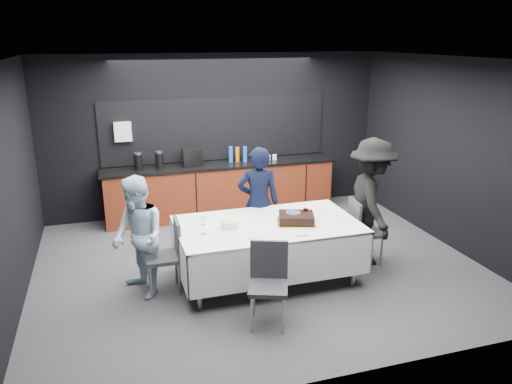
% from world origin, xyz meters
% --- Properties ---
extents(ground, '(6.00, 6.00, 0.00)m').
position_xyz_m(ground, '(0.00, 0.00, 0.00)').
color(ground, '#424247').
rests_on(ground, ground).
extents(room_shell, '(6.04, 5.04, 2.82)m').
position_xyz_m(room_shell, '(0.00, 0.00, 1.86)').
color(room_shell, white).
rests_on(room_shell, ground).
extents(kitchenette, '(4.10, 0.64, 2.05)m').
position_xyz_m(kitchenette, '(-0.02, 2.22, 0.54)').
color(kitchenette, '#591D0E').
rests_on(kitchenette, ground).
extents(party_table, '(2.32, 1.32, 0.78)m').
position_xyz_m(party_table, '(0.00, -0.40, 0.64)').
color(party_table, '#99999E').
rests_on(party_table, ground).
extents(cake_assembly, '(0.57, 0.52, 0.16)m').
position_xyz_m(cake_assembly, '(0.36, -0.48, 0.84)').
color(cake_assembly, gold).
rests_on(cake_assembly, party_table).
extents(plate_stack, '(0.21, 0.21, 0.10)m').
position_xyz_m(plate_stack, '(-0.51, -0.41, 0.83)').
color(plate_stack, white).
rests_on(plate_stack, party_table).
extents(loose_plate_near, '(0.20, 0.20, 0.01)m').
position_xyz_m(loose_plate_near, '(-0.28, -0.76, 0.78)').
color(loose_plate_near, white).
rests_on(loose_plate_near, party_table).
extents(loose_plate_right_a, '(0.21, 0.21, 0.01)m').
position_xyz_m(loose_plate_right_a, '(0.84, -0.19, 0.78)').
color(loose_plate_right_a, white).
rests_on(loose_plate_right_a, party_table).
extents(loose_plate_right_b, '(0.18, 0.18, 0.01)m').
position_xyz_m(loose_plate_right_b, '(0.83, -0.62, 0.78)').
color(loose_plate_right_b, white).
rests_on(loose_plate_right_b, party_table).
extents(loose_plate_far, '(0.22, 0.22, 0.01)m').
position_xyz_m(loose_plate_far, '(0.07, -0.07, 0.78)').
color(loose_plate_far, white).
rests_on(loose_plate_far, party_table).
extents(fork_pile, '(0.17, 0.12, 0.03)m').
position_xyz_m(fork_pile, '(0.27, -0.89, 0.79)').
color(fork_pile, white).
rests_on(fork_pile, party_table).
extents(champagne_flute, '(0.06, 0.06, 0.22)m').
position_xyz_m(champagne_flute, '(-0.86, -0.52, 0.94)').
color(champagne_flute, white).
rests_on(champagne_flute, party_table).
extents(chair_left, '(0.43, 0.43, 0.92)m').
position_xyz_m(chair_left, '(-1.26, -0.33, 0.53)').
color(chair_left, '#313136').
rests_on(chair_left, ground).
extents(chair_right, '(0.46, 0.46, 0.92)m').
position_xyz_m(chair_right, '(1.41, -0.32, 0.53)').
color(chair_right, '#313136').
rests_on(chair_right, ground).
extents(chair_near, '(0.54, 0.54, 0.92)m').
position_xyz_m(chair_near, '(-0.31, -1.37, 0.53)').
color(chair_near, '#313136').
rests_on(chair_near, ground).
extents(person_center, '(0.66, 0.51, 1.62)m').
position_xyz_m(person_center, '(0.10, 0.32, 0.81)').
color(person_center, black).
rests_on(person_center, ground).
extents(person_left, '(0.79, 0.88, 1.51)m').
position_xyz_m(person_left, '(-1.62, -0.33, 0.75)').
color(person_left, silver).
rests_on(person_left, ground).
extents(person_right, '(0.89, 1.26, 1.77)m').
position_xyz_m(person_right, '(1.54, -0.30, 0.89)').
color(person_right, black).
rests_on(person_right, ground).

